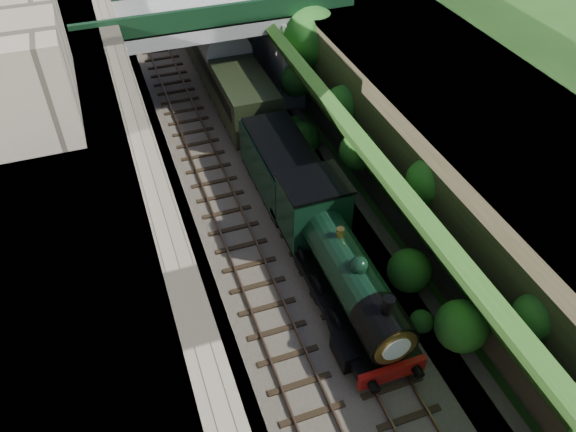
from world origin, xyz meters
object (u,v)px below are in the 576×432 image
at_px(road_bridge, 219,39).
at_px(tree, 313,38).
at_px(locomotive, 339,263).
at_px(tender, 281,169).

bearing_deg(road_bridge, tree, -31.69).
relative_size(road_bridge, locomotive, 1.56).
bearing_deg(tender, tree, 58.67).
bearing_deg(tender, locomotive, -90.00).
bearing_deg(locomotive, road_bridge, 90.81).
relative_size(locomotive, tender, 1.70).
bearing_deg(tender, road_bridge, 91.36).
distance_m(tree, locomotive, 16.06).
height_order(tree, locomotive, tree).
distance_m(road_bridge, tree, 5.87).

